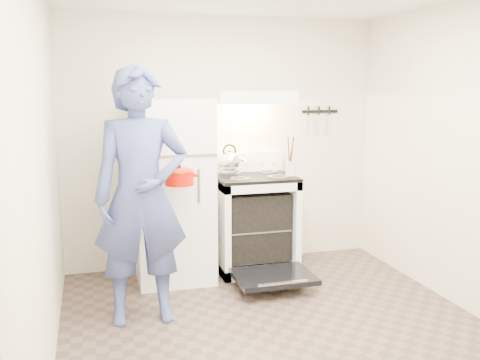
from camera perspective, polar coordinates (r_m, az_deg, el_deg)
The scene contains 15 objects.
floor at distance 4.10m, azimuth 4.66°, elevation -16.25°, with size 3.60×3.60×0.00m, color brown.
back_wall at distance 5.43m, azimuth -1.80°, elevation 4.02°, with size 3.20×0.02×2.50m, color beige.
refrigerator at distance 5.04m, azimuth -7.21°, elevation -1.11°, with size 0.70×0.70×1.70m, color white.
stove_body at distance 5.33m, azimuth 1.51°, elevation -4.74°, with size 0.76×0.65×0.92m, color white.
cooktop at distance 5.23m, azimuth 1.53°, elevation 0.31°, with size 0.76×0.65×0.03m, color black.
backsplash at distance 5.48m, azimuth 0.65°, elevation 1.97°, with size 0.76×0.07×0.20m, color white.
oven_door at distance 4.89m, azimuth 3.60°, elevation -10.23°, with size 0.70×0.54×0.04m, color black.
oven_rack at distance 5.33m, azimuth 1.51°, elevation -4.94°, with size 0.60×0.52×0.01m, color slate.
range_hood at distance 5.23m, azimuth 1.33°, elevation 8.85°, with size 0.76×0.50×0.12m, color white.
knife_strip at distance 5.74m, azimuth 8.53°, elevation 7.24°, with size 0.40×0.02×0.03m, color black.
pizza_stone at distance 5.37m, azimuth 1.33°, elevation -4.67°, with size 0.32×0.32×0.02m, color #816446.
tea_kettle at distance 5.22m, azimuth -1.12°, elevation 2.16°, with size 0.25×0.21×0.31m, color silver, non-canonical shape.
utensil_jar at distance 5.06m, azimuth 5.40°, elevation 1.20°, with size 0.09×0.09×0.13m, color silver.
person at distance 4.12m, azimuth -10.51°, elevation -1.77°, with size 0.72×0.47×1.97m, color navy.
dutch_oven at distance 4.47m, azimuth -6.51°, elevation 0.20°, with size 0.31×0.24×0.21m, color #B80E00, non-canonical shape.
Camera 1 is at (-1.31, -3.44, 1.81)m, focal length 40.00 mm.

